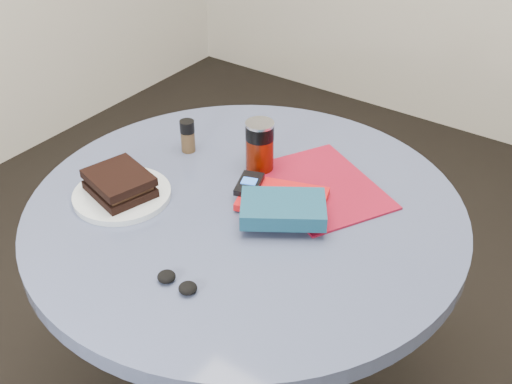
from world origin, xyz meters
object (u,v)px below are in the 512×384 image
Objects in this scene: magazine at (322,186)px; red_book at (283,199)px; soda_can at (260,146)px; headphones at (177,282)px; novel at (283,209)px; mp3_player at (249,184)px; table at (246,260)px; plate at (122,195)px; pepper_grinder at (188,136)px; sandwich at (119,183)px.

red_book is at bearing -81.75° from magazine.
headphones is at bearing -75.81° from soda_can.
headphones is (0.11, -0.43, -0.06)m from soda_can.
magazine is at bearing 56.97° from novel.
headphones is at bearing -78.52° from mp3_player.
plate is (-0.25, -0.14, 0.17)m from table.
red_book is at bearing 87.32° from headphones.
plate is at bearing -151.39° from table.
soda_can is 0.45m from headphones.
table is 0.28m from soda_can.
novel is (0.17, -0.15, -0.03)m from soda_can.
pepper_grinder reaches higher than headphones.
table is 0.33m from plate.
sandwich is 0.38m from novel.
pepper_grinder is 0.39m from novel.
pepper_grinder is (-0.01, 0.25, 0.04)m from plate.
sandwich reaches higher than magazine.
pepper_grinder is at bearing 164.03° from mp3_player.
table is 0.35m from sandwich.
magazine is at bearing 50.92° from red_book.
soda_can is at bearing 112.51° from mp3_player.
soda_can is 0.67× the size of red_book.
mp3_player is (0.23, 0.18, 0.02)m from plate.
magazine is at bearing 6.80° from soda_can.
sandwich is 0.30m from mp3_player.
plate is at bearing 50.90° from sandwich.
plate is 0.38m from novel.
soda_can is 0.16m from red_book.
magazine is at bearing 40.24° from sandwich.
soda_can reaches higher than sandwich.
sandwich is 1.31× the size of soda_can.
table is 7.66× the size of soda_can.
sandwich is at bearing -167.42° from red_book.
red_book is (0.13, -0.09, -0.05)m from soda_can.
headphones is (-0.06, -0.45, 0.01)m from magazine.
plate is 1.32× the size of sandwich.
table is at bearing -23.06° from pepper_grinder.
mp3_player is (-0.08, -0.01, 0.02)m from red_book.
pepper_grinder is at bearing -170.78° from soda_can.
sandwich is 0.54× the size of magazine.
sandwich is 0.88× the size of red_book.
table is 4.43× the size of plate.
red_book is (0.33, -0.06, -0.03)m from pepper_grinder.
magazine is (0.36, 0.30, -0.00)m from plate.
soda_can is 1.52× the size of pepper_grinder.
pepper_grinder is at bearing 156.94° from table.
plate is 2.45× the size of headphones.
soda_can is 0.12m from mp3_player.
magazine is at bearing 57.43° from table.
novel reaches higher than plate.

